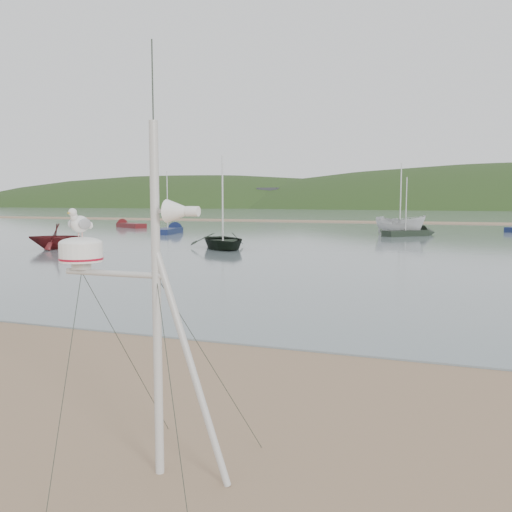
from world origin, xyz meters
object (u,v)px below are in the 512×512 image
(sailboat_dark_mid, at_px, (417,233))
(sailboat_blue_near, at_px, (173,230))
(boat_dark, at_px, (223,209))
(boat_white, at_px, (400,209))
(dinghy_red_far, at_px, (125,225))
(mast_rig, at_px, (151,375))
(boat_red, at_px, (54,225))

(sailboat_dark_mid, relative_size, sailboat_blue_near, 0.85)
(sailboat_dark_mid, bearing_deg, boat_dark, -121.65)
(sailboat_dark_mid, height_order, sailboat_blue_near, sailboat_blue_near)
(boat_white, bearing_deg, dinghy_red_far, 98.61)
(boat_white, xyz_separation_m, sailboat_dark_mid, (1.45, -0.16, -2.02))
(mast_rig, distance_m, boat_dark, 28.20)
(boat_dark, distance_m, boat_white, 19.90)
(boat_red, relative_size, sailboat_dark_mid, 0.56)
(dinghy_red_far, bearing_deg, boat_dark, -45.35)
(boat_white, height_order, dinghy_red_far, boat_white)
(sailboat_dark_mid, bearing_deg, mast_rig, -90.46)
(boat_dark, relative_size, boat_red, 1.63)
(boat_red, relative_size, dinghy_red_far, 0.53)
(mast_rig, distance_m, boat_white, 43.80)
(boat_red, distance_m, boat_white, 28.67)
(boat_dark, relative_size, dinghy_red_far, 0.86)
(mast_rig, relative_size, sailboat_dark_mid, 0.88)
(sailboat_dark_mid, xyz_separation_m, sailboat_blue_near, (-21.93, -3.33, -0.00))
(dinghy_red_far, height_order, sailboat_dark_mid, sailboat_dark_mid)
(sailboat_blue_near, bearing_deg, sailboat_dark_mid, 8.63)
(boat_dark, distance_m, sailboat_blue_near, 18.14)
(dinghy_red_far, bearing_deg, boat_white, -7.69)
(boat_white, distance_m, sailboat_dark_mid, 2.49)
(boat_red, relative_size, boat_white, 0.67)
(boat_dark, bearing_deg, boat_red, 164.10)
(sailboat_blue_near, bearing_deg, boat_red, -85.65)
(boat_dark, distance_m, boat_red, 10.56)
(sailboat_dark_mid, bearing_deg, sailboat_blue_near, -171.37)
(dinghy_red_far, height_order, sailboat_blue_near, sailboat_blue_near)
(boat_white, bearing_deg, mast_rig, -162.27)
(mast_rig, height_order, boat_red, mast_rig)
(boat_white, relative_size, sailboat_blue_near, 0.72)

